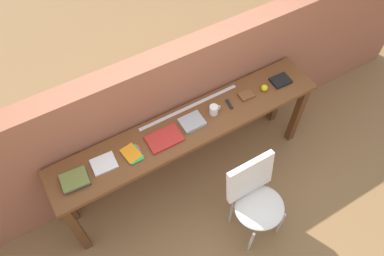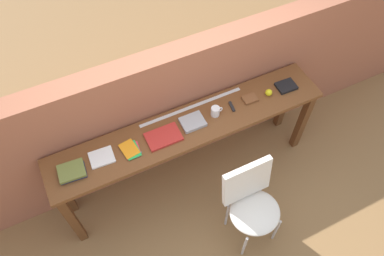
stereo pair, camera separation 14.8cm
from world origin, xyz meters
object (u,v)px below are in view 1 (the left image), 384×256
object	(u,v)px
magazine_cycling	(104,164)
book_repair_rightmost	(281,81)
pamphlet_pile_colourful	(133,154)
mug	(214,110)
multitool_folded	(229,104)
sports_ball_small	(264,88)
leather_journal_brown	(246,95)
book_stack_leftmost	(75,180)
chair_white_moulded	(256,197)
book_open_centre	(164,139)

from	to	relation	value
magazine_cycling	book_repair_rightmost	size ratio (longest dim) A/B	1.09
pamphlet_pile_colourful	book_repair_rightmost	bearing A→B (deg)	0.80
pamphlet_pile_colourful	mug	world-z (taller)	mug
pamphlet_pile_colourful	multitool_folded	xyz separation A→B (m)	(0.96, 0.03, 0.00)
pamphlet_pile_colourful	multitool_folded	size ratio (longest dim) A/B	1.75
sports_ball_small	book_repair_rightmost	world-z (taller)	sports_ball_small
magazine_cycling	pamphlet_pile_colourful	world-z (taller)	magazine_cycling
mug	leather_journal_brown	bearing A→B (deg)	2.11
sports_ball_small	book_stack_leftmost	bearing A→B (deg)	-179.64
magazine_cycling	leather_journal_brown	world-z (taller)	leather_journal_brown
book_stack_leftmost	leather_journal_brown	size ratio (longest dim) A/B	1.69
book_stack_leftmost	mug	size ratio (longest dim) A/B	1.99
chair_white_moulded	multitool_folded	distance (m)	0.84
chair_white_moulded	leather_journal_brown	bearing A→B (deg)	63.30
chair_white_moulded	magazine_cycling	xyz separation A→B (m)	(-1.01, 0.74, 0.36)
mug	multitool_folded	distance (m)	0.17
magazine_cycling	mug	world-z (taller)	mug
pamphlet_pile_colourful	leather_journal_brown	xyz separation A→B (m)	(1.15, 0.04, 0.00)
book_open_centre	sports_ball_small	distance (m)	1.04
book_stack_leftmost	multitool_folded	xyz separation A→B (m)	(1.45, 0.03, -0.01)
leather_journal_brown	sports_ball_small	xyz separation A→B (m)	(0.18, -0.02, 0.02)
mug	sports_ball_small	size ratio (longest dim) A/B	1.74
book_stack_leftmost	book_open_centre	world-z (taller)	book_stack_leftmost
book_stack_leftmost	multitool_folded	bearing A→B (deg)	1.25
book_stack_leftmost	pamphlet_pile_colourful	xyz separation A→B (m)	(0.49, -0.00, -0.01)
chair_white_moulded	magazine_cycling	world-z (taller)	magazine_cycling
magazine_cycling	mug	bearing A→B (deg)	2.77
magazine_cycling	pamphlet_pile_colourful	xyz separation A→B (m)	(0.24, -0.03, -0.00)
book_stack_leftmost	pamphlet_pile_colourful	world-z (taller)	book_stack_leftmost
pamphlet_pile_colourful	mug	bearing A→B (deg)	1.81
chair_white_moulded	book_repair_rightmost	world-z (taller)	book_repair_rightmost
chair_white_moulded	book_repair_rightmost	xyz separation A→B (m)	(0.75, 0.72, 0.37)
book_open_centre	mug	distance (m)	0.51
chair_white_moulded	leather_journal_brown	xyz separation A→B (m)	(0.37, 0.74, 0.37)
chair_white_moulded	book_repair_rightmost	size ratio (longest dim) A/B	5.04
chair_white_moulded	multitool_folded	world-z (taller)	multitool_folded
magazine_cycling	multitool_folded	world-z (taller)	magazine_cycling
sports_ball_small	book_repair_rightmost	distance (m)	0.20
magazine_cycling	book_open_centre	distance (m)	0.53
multitool_folded	book_repair_rightmost	bearing A→B (deg)	-1.24
book_stack_leftmost	sports_ball_small	size ratio (longest dim) A/B	3.47
book_repair_rightmost	pamphlet_pile_colourful	bearing A→B (deg)	-176.80
chair_white_moulded	pamphlet_pile_colourful	size ratio (longest dim) A/B	4.62
mug	book_open_centre	bearing A→B (deg)	-177.11
mug	book_repair_rightmost	world-z (taller)	mug
book_repair_rightmost	sports_ball_small	bearing A→B (deg)	-175.32
book_open_centre	mug	xyz separation A→B (m)	(0.50, 0.03, 0.03)
mug	book_repair_rightmost	xyz separation A→B (m)	(0.73, -0.00, -0.03)
mug	book_repair_rightmost	distance (m)	0.74
multitool_folded	sports_ball_small	distance (m)	0.37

